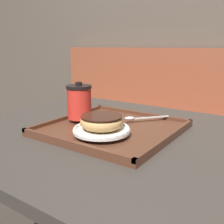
# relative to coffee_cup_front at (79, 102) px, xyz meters

# --- Properties ---
(wall_behind) EXTENTS (8.00, 0.05, 2.40)m
(wall_behind) POSITION_rel_coffee_cup_front_xyz_m (0.12, 1.10, 0.37)
(wall_behind) COLOR brown
(wall_behind) RESTS_ON ground_plane
(booth_bench) EXTENTS (1.75, 0.44, 1.00)m
(booth_bench) POSITION_rel_coffee_cup_front_xyz_m (-0.08, 0.87, -0.51)
(booth_bench) COLOR brown
(booth_bench) RESTS_ON ground_plane
(cafe_table) EXTENTS (0.97, 0.83, 0.74)m
(cafe_table) POSITION_rel_coffee_cup_front_xyz_m (0.12, 0.00, -0.25)
(cafe_table) COLOR #38332D
(cafe_table) RESTS_ON ground_plane
(serving_tray) EXTENTS (0.40, 0.40, 0.02)m
(serving_tray) POSITION_rel_coffee_cup_front_xyz_m (0.13, 0.01, -0.08)
(serving_tray) COLOR #512D1E
(serving_tray) RESTS_ON cafe_table
(coffee_cup_front) EXTENTS (0.09, 0.09, 0.13)m
(coffee_cup_front) POSITION_rel_coffee_cup_front_xyz_m (0.00, 0.00, 0.00)
(coffee_cup_front) COLOR red
(coffee_cup_front) RESTS_ON serving_tray
(plate_with_chocolate_donut) EXTENTS (0.17, 0.17, 0.01)m
(plate_with_chocolate_donut) POSITION_rel_coffee_cup_front_xyz_m (0.15, -0.08, -0.05)
(plate_with_chocolate_donut) COLOR white
(plate_with_chocolate_donut) RESTS_ON serving_tray
(donut_chocolate_glazed) EXTENTS (0.13, 0.13, 0.04)m
(donut_chocolate_glazed) POSITION_rel_coffee_cup_front_xyz_m (0.15, -0.08, -0.03)
(donut_chocolate_glazed) COLOR tan
(donut_chocolate_glazed) RESTS_ON plate_with_chocolate_donut
(spoon) EXTENTS (0.12, 0.14, 0.01)m
(spoon) POSITION_rel_coffee_cup_front_xyz_m (0.17, 0.10, -0.05)
(spoon) COLOR silver
(spoon) RESTS_ON serving_tray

